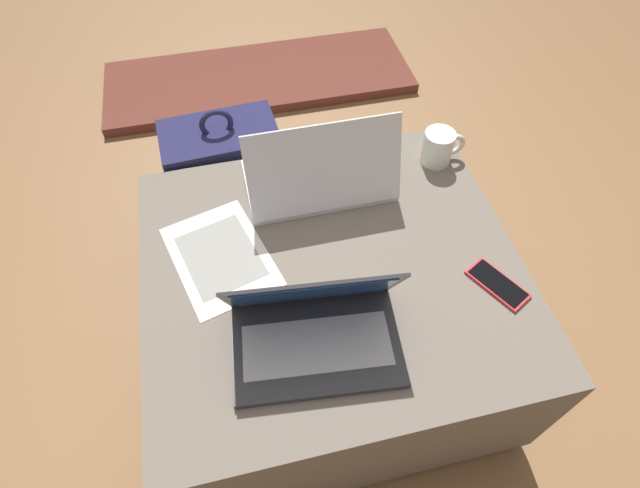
# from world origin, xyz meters

# --- Properties ---
(ground_plane) EXTENTS (14.00, 14.00, 0.00)m
(ground_plane) POSITION_xyz_m (0.00, 0.00, 0.00)
(ground_plane) COLOR olive
(ottoman) EXTENTS (0.89, 0.81, 0.45)m
(ottoman) POSITION_xyz_m (0.00, 0.00, 0.23)
(ottoman) COLOR #3D3832
(ottoman) RESTS_ON ground_plane
(laptop_near) EXTENTS (0.37, 0.26, 0.22)m
(laptop_near) POSITION_xyz_m (-0.08, -0.17, 0.49)
(laptop_near) COLOR #333338
(laptop_near) RESTS_ON ottoman
(laptop_far) EXTENTS (0.38, 0.23, 0.24)m
(laptop_far) POSITION_xyz_m (0.03, 0.25, 0.50)
(laptop_far) COLOR silver
(laptop_far) RESTS_ON ottoman
(cell_phone) EXTENTS (0.12, 0.15, 0.01)m
(cell_phone) POSITION_xyz_m (0.36, -0.14, 0.45)
(cell_phone) COLOR red
(cell_phone) RESTS_ON ottoman
(backpack) EXTENTS (0.35, 0.28, 0.54)m
(backpack) POSITION_xyz_m (-0.21, 0.54, 0.22)
(backpack) COLOR #23234C
(backpack) RESTS_ON ground_plane
(paper_sheet) EXTENTS (0.28, 0.34, 0.00)m
(paper_sheet) POSITION_xyz_m (-0.25, 0.09, 0.45)
(paper_sheet) COLOR white
(paper_sheet) RESTS_ON ottoman
(coffee_mug) EXTENTS (0.12, 0.08, 0.10)m
(coffee_mug) POSITION_xyz_m (0.37, 0.28, 0.49)
(coffee_mug) COLOR white
(coffee_mug) RESTS_ON ottoman
(fireplace_hearth) EXTENTS (1.40, 0.50, 0.04)m
(fireplace_hearth) POSITION_xyz_m (0.00, 1.40, 0.02)
(fireplace_hearth) COLOR brown
(fireplace_hearth) RESTS_ON ground_plane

